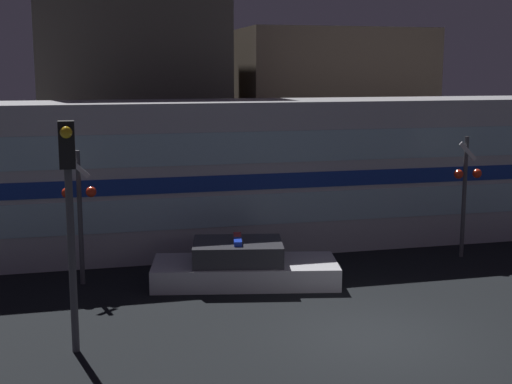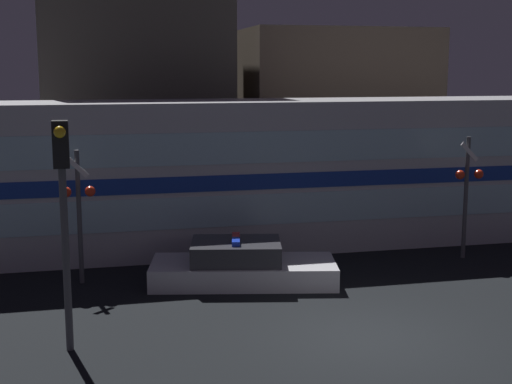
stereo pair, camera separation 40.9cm
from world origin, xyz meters
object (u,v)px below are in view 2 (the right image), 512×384
(crossing_signal_near, at_px, (467,187))
(police_car, at_px, (241,266))
(train, at_px, (267,174))
(traffic_light_corner, at_px, (63,197))

(crossing_signal_near, bearing_deg, police_car, -172.37)
(train, xyz_separation_m, crossing_signal_near, (5.28, -2.89, -0.15))
(train, height_order, police_car, train)
(train, distance_m, crossing_signal_near, 6.02)
(crossing_signal_near, bearing_deg, train, 151.35)
(train, relative_size, police_car, 3.95)
(police_car, xyz_separation_m, traffic_light_corner, (-4.24, -3.64, 2.63))
(police_car, xyz_separation_m, crossing_signal_near, (6.89, 0.92, 1.68))
(train, distance_m, traffic_light_corner, 9.51)
(train, bearing_deg, traffic_light_corner, -128.11)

